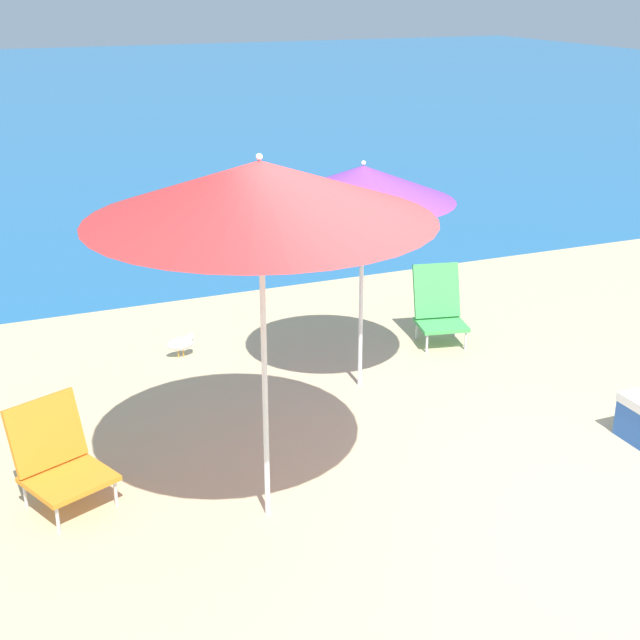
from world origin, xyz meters
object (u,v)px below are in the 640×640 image
beach_umbrella_purple (363,184)px  beach_chair_green (439,306)px  beach_umbrella_red (260,191)px  beach_chair_orange (58,457)px  seagull (181,343)px

beach_umbrella_purple → beach_chair_green: 1.95m
beach_umbrella_purple → beach_chair_green: beach_umbrella_purple is taller
beach_umbrella_red → beach_chair_green: 3.86m
beach_umbrella_red → beach_umbrella_purple: 2.17m
beach_umbrella_red → beach_chair_orange: 2.34m
beach_chair_green → seagull: bearing=179.3°
beach_chair_green → beach_umbrella_purple: bearing=-138.3°
beach_umbrella_purple → beach_umbrella_red: bearing=-131.9°
beach_umbrella_red → beach_chair_green: bearing=41.0°
beach_umbrella_purple → seagull: beach_umbrella_purple is taller
beach_umbrella_red → beach_umbrella_purple: (1.42, 1.59, -0.40)m
beach_umbrella_purple → seagull: bearing=136.7°
beach_umbrella_red → beach_chair_orange: size_ratio=3.31×
beach_umbrella_purple → beach_chair_orange: (-2.66, -0.88, -1.46)m
beach_umbrella_purple → seagull: 2.42m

